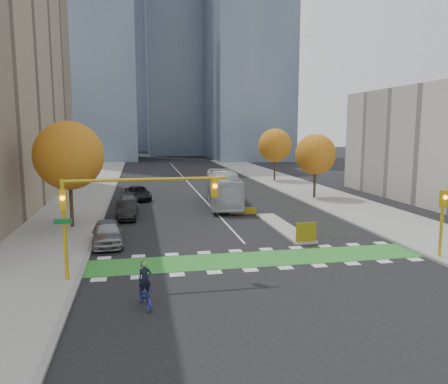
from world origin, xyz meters
name	(u,v)px	position (x,y,z in m)	size (l,w,h in m)	color
ground	(266,267)	(0.00, 0.00, 0.00)	(300.00, 300.00, 0.00)	black
sidewalk_west	(68,209)	(-13.50, 20.00, 0.07)	(7.00, 120.00, 0.15)	gray
sidewalk_east	(335,200)	(13.50, 20.00, 0.07)	(7.00, 120.00, 0.15)	gray
curb_west	(107,208)	(-10.00, 20.00, 0.07)	(0.30, 120.00, 0.16)	gray
curb_east	(304,201)	(10.00, 20.00, 0.07)	(0.30, 120.00, 0.16)	gray
bike_crossing	(259,259)	(0.00, 1.50, 0.01)	(20.00, 3.00, 0.01)	#2C872C
centre_line	(188,182)	(0.00, 40.00, 0.01)	(0.15, 70.00, 0.01)	silver
bike_lane_paint	(256,190)	(7.50, 30.00, 0.01)	(2.50, 50.00, 0.01)	black
median_island	(283,227)	(4.00, 9.00, 0.08)	(1.60, 10.00, 0.16)	gray
hazard_board	(306,232)	(4.00, 4.20, 0.80)	(1.40, 0.12, 1.30)	yellow
tower_nw	(87,12)	(-18.00, 90.00, 35.00)	(22.00, 22.00, 70.00)	#47566B
tower_ne	(247,36)	(20.00, 85.00, 30.00)	(18.00, 24.00, 60.00)	#47566B
tower_far	(144,36)	(-4.00, 140.00, 40.00)	(26.00, 26.00, 80.00)	#47566B
tree_west	(69,156)	(-12.00, 12.00, 5.62)	(5.20, 5.20, 8.22)	#332114
tree_east_near	(315,154)	(12.00, 22.00, 4.86)	(4.40, 4.40, 7.08)	#332114
tree_east_far	(275,145)	(12.50, 38.00, 5.24)	(4.80, 4.80, 7.65)	#332114
traffic_signal_west	(117,201)	(-7.93, -0.51, 4.03)	(8.53, 0.56, 5.20)	#BF9914
traffic_signal_east	(442,213)	(10.50, -0.51, 2.73)	(0.35, 0.43, 4.10)	#BF9914
cyclist	(145,292)	(-6.70, -4.37, 0.68)	(1.05, 1.86, 2.03)	navy
bus	(223,189)	(1.43, 19.97, 1.67)	(2.81, 11.99, 3.34)	#B9BFC2
parked_car_a	(107,233)	(-9.00, 6.47, 0.82)	(1.94, 4.82, 1.64)	gray
parked_car_b	(127,210)	(-7.94, 14.90, 0.77)	(1.64, 4.70, 1.55)	black
parked_car_c	(128,201)	(-7.96, 19.90, 0.67)	(1.87, 4.60, 1.34)	#4A4A4F
parked_car_d	(138,193)	(-7.01, 24.90, 0.72)	(2.39, 5.19, 1.44)	black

